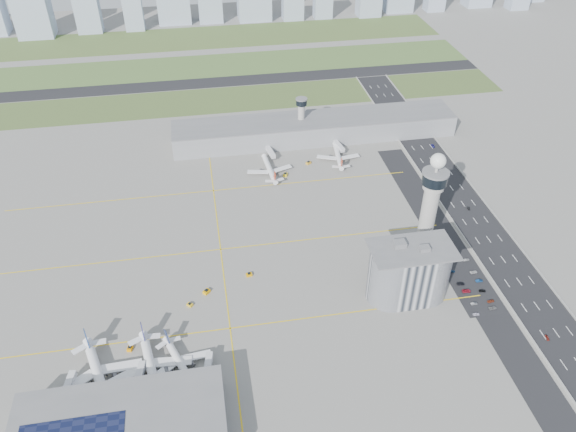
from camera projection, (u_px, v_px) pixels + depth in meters
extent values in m
plane|color=gray|center=(299.00, 277.00, 302.08)|extent=(1000.00, 1000.00, 0.00)
cube|color=#48602D|center=(226.00, 100.00, 476.01)|extent=(480.00, 50.00, 0.08)
cube|color=#475F2D|center=(220.00, 66.00, 534.90)|extent=(480.00, 60.00, 0.08)
cube|color=#3B5227|center=(214.00, 37.00, 597.73)|extent=(480.00, 70.00, 0.08)
cube|color=black|center=(223.00, 82.00, 505.05)|extent=(480.00, 22.00, 0.10)
cube|color=black|center=(498.00, 253.00, 317.82)|extent=(28.00, 500.00, 0.10)
cube|color=#9E9E99|center=(475.00, 255.00, 315.57)|extent=(0.60, 500.00, 1.20)
cube|color=#9E9E99|center=(521.00, 249.00, 319.41)|extent=(0.60, 500.00, 1.20)
cube|color=black|center=(464.00, 270.00, 306.55)|extent=(18.00, 260.00, 0.08)
cube|color=black|center=(470.00, 285.00, 296.84)|extent=(20.00, 44.00, 0.10)
cube|color=yellow|center=(230.00, 328.00, 273.03)|extent=(260.00, 0.60, 0.01)
cube|color=yellow|center=(221.00, 249.00, 320.15)|extent=(260.00, 0.60, 0.01)
cube|color=yellow|center=(213.00, 191.00, 367.27)|extent=(260.00, 0.60, 0.01)
cube|color=yellow|center=(221.00, 249.00, 320.15)|extent=(0.60, 260.00, 0.01)
cylinder|color=#ADAAA5|center=(427.00, 219.00, 303.75)|extent=(8.40, 8.40, 48.00)
cylinder|color=#ADAAA5|center=(434.00, 185.00, 290.46)|extent=(11.00, 11.00, 4.00)
cylinder|color=black|center=(435.00, 178.00, 288.05)|extent=(13.00, 13.00, 6.00)
cylinder|color=slate|center=(436.00, 173.00, 285.94)|extent=(14.00, 14.00, 1.00)
cylinder|color=#ADAAA5|center=(437.00, 169.00, 284.43)|extent=(1.60, 1.60, 5.00)
sphere|color=white|center=(438.00, 161.00, 281.71)|extent=(8.00, 8.00, 8.00)
cylinder|color=#ADAAA5|center=(301.00, 121.00, 415.54)|extent=(5.00, 5.00, 28.00)
cylinder|color=black|center=(301.00, 102.00, 406.48)|extent=(8.00, 8.00, 4.00)
cylinder|color=slate|center=(302.00, 99.00, 404.97)|extent=(8.60, 8.60, 0.80)
cube|color=#B2B2B7|center=(409.00, 272.00, 282.88)|extent=(18.00, 24.00, 30.00)
cylinder|color=#B2B2B7|center=(392.00, 275.00, 281.64)|extent=(24.00, 24.00, 30.00)
cylinder|color=#B2B2B7|center=(426.00, 270.00, 284.11)|extent=(24.00, 24.00, 30.00)
cube|color=slate|center=(413.00, 249.00, 273.58)|extent=(42.00, 24.00, 0.80)
cube|color=slate|center=(400.00, 244.00, 274.15)|extent=(6.00, 5.00, 3.00)
cube|color=slate|center=(425.00, 249.00, 271.91)|extent=(5.00, 4.00, 2.40)
cube|color=gray|center=(315.00, 129.00, 419.26)|extent=(210.00, 32.00, 15.00)
cube|color=slate|center=(315.00, 119.00, 414.49)|extent=(210.00, 32.00, 0.80)
cube|color=slate|center=(117.00, 423.00, 218.13)|extent=(84.00, 42.00, 0.80)
imported|color=white|center=(476.00, 314.00, 279.76)|extent=(3.38, 1.55, 1.12)
imported|color=slate|center=(474.00, 303.00, 285.51)|extent=(3.60, 1.43, 1.17)
imported|color=maroon|center=(466.00, 291.00, 292.63)|extent=(4.76, 2.31, 1.30)
imported|color=black|center=(461.00, 284.00, 297.01)|extent=(4.35, 2.23, 1.21)
imported|color=navy|center=(452.00, 271.00, 304.78)|extent=(3.66, 1.97, 1.18)
imported|color=white|center=(446.00, 262.00, 310.98)|extent=(3.69, 1.36, 1.21)
imported|color=gray|center=(493.00, 308.00, 283.11)|extent=(4.02, 2.05, 1.09)
imported|color=maroon|center=(491.00, 301.00, 286.92)|extent=(4.06, 2.19, 1.12)
imported|color=black|center=(482.00, 291.00, 292.79)|extent=(3.73, 1.99, 1.21)
imported|color=navy|center=(479.00, 281.00, 298.76)|extent=(3.88, 1.40, 1.27)
imported|color=silver|center=(474.00, 272.00, 304.27)|extent=(4.26, 2.28, 1.14)
imported|color=#AFAFB1|center=(466.00, 260.00, 312.27)|extent=(4.05, 1.94, 1.14)
imported|color=maroon|center=(547.00, 338.00, 267.66)|extent=(1.69, 3.45, 1.13)
imported|color=black|center=(469.00, 208.00, 350.83)|extent=(1.58, 3.41, 1.08)
imported|color=navy|center=(433.00, 146.00, 412.70)|extent=(2.60, 4.79, 1.27)
imported|color=gray|center=(388.00, 111.00, 457.39)|extent=(1.84, 3.90, 1.29)
cube|color=#9EADC1|center=(31.00, 7.00, 581.87)|extent=(35.81, 28.65, 60.36)
cube|color=#9EADC1|center=(85.00, 0.00, 590.86)|extent=(25.49, 20.39, 66.89)
cube|color=#9EADC1|center=(133.00, 9.00, 602.53)|extent=(20.04, 16.03, 45.20)
cube|color=#9EADC1|center=(293.00, 7.00, 636.47)|extent=(23.01, 18.41, 27.75)
cube|color=#9EADC1|center=(323.00, 0.00, 637.61)|extent=(20.22, 16.18, 38.97)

